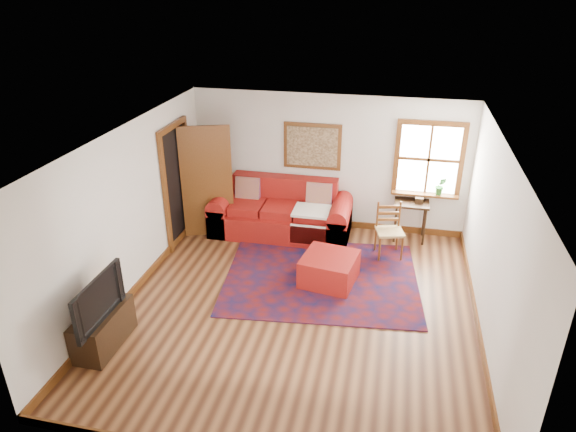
% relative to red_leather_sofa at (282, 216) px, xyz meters
% --- Properties ---
extents(ground, '(5.50, 5.50, 0.00)m').
position_rel_red_leather_sofa_xyz_m(ground, '(0.77, -2.26, -0.33)').
color(ground, '#432212').
rests_on(ground, ground).
extents(room_envelope, '(5.04, 5.54, 2.52)m').
position_rel_red_leather_sofa_xyz_m(room_envelope, '(0.77, -2.25, 1.32)').
color(room_envelope, silver).
rests_on(room_envelope, ground).
extents(window, '(1.18, 0.20, 1.38)m').
position_rel_red_leather_sofa_xyz_m(window, '(2.55, 0.44, 0.99)').
color(window, white).
rests_on(window, ground).
extents(doorway, '(0.89, 1.08, 2.14)m').
position_rel_red_leather_sofa_xyz_m(doorway, '(-1.44, -0.48, 0.74)').
color(doorway, black).
rests_on(doorway, ground).
extents(framed_artwork, '(1.05, 0.07, 0.85)m').
position_rel_red_leather_sofa_xyz_m(framed_artwork, '(0.47, 0.45, 1.22)').
color(framed_artwork, brown).
rests_on(framed_artwork, ground).
extents(persian_rug, '(3.24, 2.71, 0.02)m').
position_rel_red_leather_sofa_xyz_m(persian_rug, '(0.98, -1.44, -0.32)').
color(persian_rug, '#5A0F0C').
rests_on(persian_rug, ground).
extents(red_leather_sofa, '(2.52, 1.04, 0.99)m').
position_rel_red_leather_sofa_xyz_m(red_leather_sofa, '(0.00, 0.00, 0.00)').
color(red_leather_sofa, maroon).
rests_on(red_leather_sofa, ground).
extents(red_ottoman, '(0.90, 0.90, 0.45)m').
position_rel_red_leather_sofa_xyz_m(red_ottoman, '(1.11, -1.51, -0.10)').
color(red_ottoman, maroon).
rests_on(red_ottoman, ground).
extents(side_table, '(0.60, 0.45, 0.72)m').
position_rel_red_leather_sofa_xyz_m(side_table, '(2.31, 0.23, 0.27)').
color(side_table, black).
rests_on(side_table, ground).
extents(ladder_back_chair, '(0.52, 0.51, 0.93)m').
position_rel_red_leather_sofa_xyz_m(ladder_back_chair, '(1.95, -0.44, 0.18)').
color(ladder_back_chair, tan).
rests_on(ladder_back_chair, ground).
extents(media_cabinet, '(0.42, 0.93, 0.51)m').
position_rel_red_leather_sofa_xyz_m(media_cabinet, '(-1.51, -3.63, -0.07)').
color(media_cabinet, black).
rests_on(media_cabinet, ground).
extents(television, '(0.14, 1.03, 0.59)m').
position_rel_red_leather_sofa_xyz_m(television, '(-1.49, -3.77, 0.48)').
color(television, black).
rests_on(television, media_cabinet).
extents(candle_hurricane, '(0.12, 0.12, 0.18)m').
position_rel_red_leather_sofa_xyz_m(candle_hurricane, '(-1.46, -3.24, 0.27)').
color(candle_hurricane, silver).
rests_on(candle_hurricane, media_cabinet).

